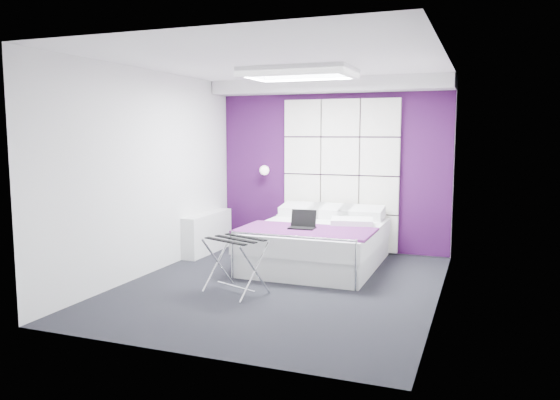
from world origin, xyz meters
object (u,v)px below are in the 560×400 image
at_px(wall_lamp, 265,170).
at_px(radiator, 208,233).
at_px(bed, 317,243).
at_px(nightstand, 293,215).
at_px(luggage_rack, 236,266).
at_px(laptop, 303,224).

xyz_separation_m(wall_lamp, radiator, (-0.64, -0.76, -0.92)).
bearing_deg(bed, nightstand, 126.56).
relative_size(radiator, luggage_rack, 1.90).
distance_m(bed, laptop, 0.55).
height_order(radiator, nightstand, radiator).
bearing_deg(laptop, nightstand, 110.88).
xyz_separation_m(luggage_rack, laptop, (0.42, 1.13, 0.33)).
xyz_separation_m(bed, nightstand, (-0.68, 0.91, 0.22)).
height_order(wall_lamp, bed, wall_lamp).
relative_size(wall_lamp, laptop, 0.46).
height_order(bed, luggage_rack, bed).
xyz_separation_m(bed, laptop, (-0.06, -0.44, 0.33)).
bearing_deg(radiator, wall_lamp, 49.90).
distance_m(nightstand, laptop, 1.49).
bearing_deg(nightstand, radiator, -147.22).
bearing_deg(luggage_rack, wall_lamp, 126.07).
distance_m(radiator, nightstand, 1.35).
height_order(bed, laptop, laptop).
distance_m(wall_lamp, radiator, 1.35).
xyz_separation_m(nightstand, luggage_rack, (0.19, -2.49, -0.21)).
xyz_separation_m(radiator, luggage_rack, (1.31, -1.77, 0.01)).
bearing_deg(luggage_rack, radiator, 147.79).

